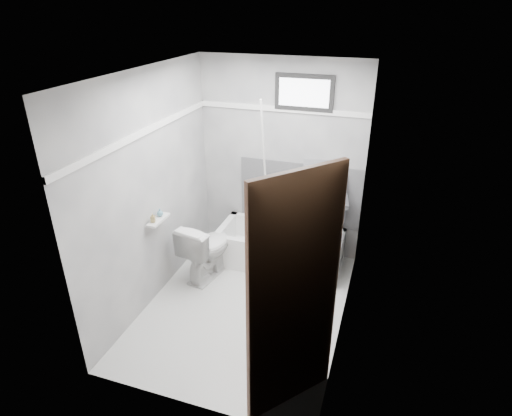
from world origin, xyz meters
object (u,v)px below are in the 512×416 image
at_px(toilet, 207,249).
at_px(soap_bottle_a, 153,218).
at_px(bathtub, 279,247).
at_px(office_chair, 318,216).
at_px(door, 321,334).
at_px(soap_bottle_b, 160,212).

relative_size(toilet, soap_bottle_a, 7.55).
xyz_separation_m(bathtub, toilet, (-0.73, -0.52, 0.14)).
bearing_deg(office_chair, door, -89.45).
bearing_deg(office_chair, soap_bottle_a, -154.87).
height_order(bathtub, door, door).
distance_m(soap_bottle_a, soap_bottle_b, 0.14).
xyz_separation_m(toilet, soap_bottle_b, (-0.32, -0.39, 0.61)).
distance_m(bathtub, soap_bottle_b, 1.58).
bearing_deg(office_chair, toilet, -165.82).
bearing_deg(soap_bottle_a, door, -31.16).
relative_size(bathtub, door, 0.75).
distance_m(toilet, soap_bottle_b, 0.79).
bearing_deg(toilet, door, 143.82).
xyz_separation_m(toilet, soap_bottle_a, (-0.32, -0.53, 0.61)).
xyz_separation_m(bathtub, soap_bottle_b, (-1.05, -0.91, 0.75)).
bearing_deg(soap_bottle_b, toilet, 50.54).
bearing_deg(soap_bottle_b, door, -34.12).
xyz_separation_m(office_chair, door, (0.43, -2.22, 0.30)).
xyz_separation_m(door, soap_bottle_b, (-1.92, 1.30, -0.04)).
height_order(bathtub, office_chair, office_chair).
distance_m(bathtub, office_chair, 0.66).
relative_size(bathtub, office_chair, 1.29).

